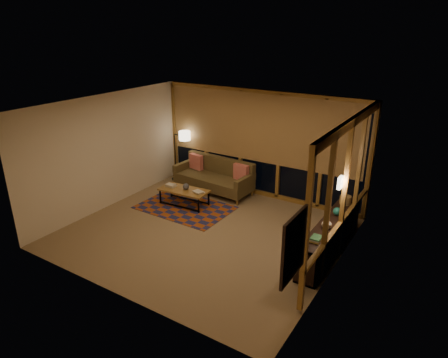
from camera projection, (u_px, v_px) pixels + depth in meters
The scene contains 21 objects.
floor at pixel (205, 232), 8.54m from camera, with size 5.50×5.00×0.01m, color #9C7C5E.
ceiling at pixel (203, 106), 7.56m from camera, with size 5.50×5.00×0.01m, color white.
walls at pixel (204, 173), 8.05m from camera, with size 5.51×5.01×2.70m.
window_wall_back at pixel (260, 144), 9.97m from camera, with size 5.30×0.16×2.60m, color #AA7831, non-canonical shape.
window_wall_right at pixel (345, 191), 7.20m from camera, with size 0.16×3.70×2.60m, color #AA7831, non-canonical shape.
wall_art at pixel (293, 246), 5.21m from camera, with size 0.06×0.74×0.94m, color #DC4229, non-canonical shape.
wall_sconce at pixel (340, 183), 7.03m from camera, with size 0.12×0.18×0.22m, color beige, non-canonical shape.
sofa at pixel (213, 176), 10.46m from camera, with size 2.09×0.85×0.86m, color brown, non-canonical shape.
pillow_left at pixel (196, 162), 10.88m from camera, with size 0.41×0.14×0.41m, color red, non-canonical shape.
pillow_right at pixel (241, 173), 10.12m from camera, with size 0.41×0.14×0.41m, color red, non-canonical shape.
area_rug at pixel (185, 207), 9.67m from camera, with size 2.19×1.46×0.01m, color #944013.
coffee_table at pixel (184, 197), 9.76m from camera, with size 1.21×0.55×0.40m, color #AA7831, non-canonical shape.
book_stack_a at pixel (171, 185), 9.84m from camera, with size 0.23×0.18×0.07m, color beige, non-canonical shape.
book_stack_b at pixel (198, 192), 9.50m from camera, with size 0.22×0.18×0.04m, color beige, non-canonical shape.
ceramic_pot at pixel (186, 186), 9.66m from camera, with size 0.16×0.16×0.16m, color black.
floor_lamp at pixel (175, 155), 11.20m from camera, with size 0.48×0.32×1.45m, color black, non-canonical shape.
bookshelf at pixel (330, 236), 7.71m from camera, with size 0.40×2.64×0.66m, color black, non-canonical shape.
basket at pixel (345, 200), 8.28m from camera, with size 0.24×0.24×0.18m, color brown.
teal_bowl at pixel (337, 211), 7.79m from camera, with size 0.16×0.16×0.16m, color #196252.
vase at pixel (327, 223), 7.30m from camera, with size 0.19×0.19×0.20m, color tan.
shelf_book_stack at pixel (316, 239), 6.90m from camera, with size 0.16×0.22×0.06m, color beige, non-canonical shape.
Camera 1 is at (4.35, -6.17, 4.17)m, focal length 32.00 mm.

